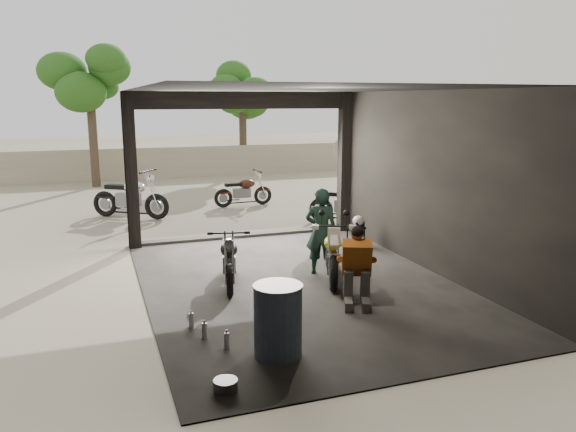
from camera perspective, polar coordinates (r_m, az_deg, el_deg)
ground at (r=9.43m, az=1.10°, el=-7.05°), size 80.00×80.00×0.00m
garage at (r=9.61m, az=-0.02°, el=1.19°), size 7.00×7.13×3.20m
boundary_wall at (r=22.71m, az=-11.43°, el=5.39°), size 18.00×0.30×1.20m
tree_left at (r=20.88m, az=-19.61°, el=13.72°), size 2.20×2.20×5.60m
tree_right at (r=23.14m, az=-4.68°, el=13.04°), size 2.20×2.20×5.00m
main_bike at (r=9.59m, az=4.51°, el=-3.38°), size 1.22×1.76×1.08m
left_bike at (r=9.38m, az=-6.01°, el=-4.00°), size 0.93×1.59×1.01m
outside_bike_a at (r=15.09m, az=-15.76°, el=2.18°), size 2.00×1.71×1.28m
outside_bike_b at (r=16.24m, az=-4.57°, el=2.79°), size 1.56×0.73×1.03m
outside_bike_c at (r=13.95m, az=6.14°, el=1.57°), size 1.82×1.59×1.17m
rider at (r=9.80m, az=3.40°, el=-1.63°), size 0.68×0.62×1.55m
mechanic at (r=8.45m, az=7.03°, el=-5.32°), size 0.85×0.96×1.15m
stool at (r=11.81m, az=6.91°, el=-1.38°), size 0.32×0.32×0.44m
helmet at (r=11.77m, az=7.16°, el=-0.51°), size 0.30×0.31×0.23m
oil_drum at (r=6.80m, az=-1.03°, el=-10.67°), size 0.61×0.61×0.90m
sign_post at (r=13.76m, az=6.05°, el=5.24°), size 0.74×0.08×2.23m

